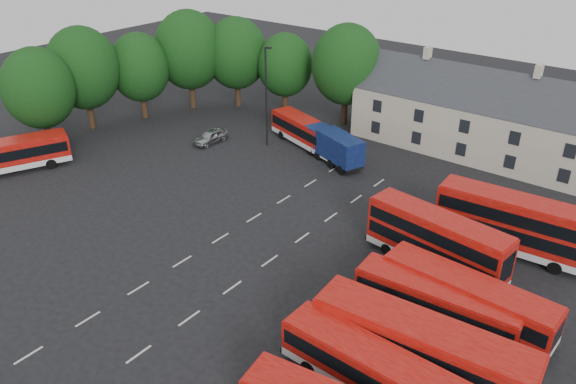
# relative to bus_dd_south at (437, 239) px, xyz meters

# --- Properties ---
(ground) EXTENTS (140.00, 140.00, 0.00)m
(ground) POSITION_rel_bus_dd_south_xyz_m (-14.78, -8.65, -2.41)
(ground) COLOR black
(ground) RESTS_ON ground
(lane_markings) EXTENTS (5.15, 33.80, 0.01)m
(lane_markings) POSITION_rel_bus_dd_south_xyz_m (-12.28, -6.65, -2.41)
(lane_markings) COLOR beige
(lane_markings) RESTS_ON ground
(treeline) EXTENTS (29.92, 32.59, 12.01)m
(treeline) POSITION_rel_bus_dd_south_xyz_m (-35.52, 10.72, 4.27)
(treeline) COLOR black
(treeline) RESTS_ON ground
(terrace_houses) EXTENTS (35.70, 7.13, 10.06)m
(terrace_houses) POSITION_rel_bus_dd_south_xyz_m (-0.78, 21.35, 1.45)
(terrace_houses) COLOR beige
(terrace_houses) RESTS_ON ground
(bus_row_b) EXTENTS (10.43, 2.61, 2.94)m
(bus_row_b) POSITION_rel_bus_dd_south_xyz_m (2.29, -12.76, -0.65)
(bus_row_b) COLOR silver
(bus_row_b) RESTS_ON ground
(bus_row_c) EXTENTS (12.43, 3.75, 3.46)m
(bus_row_c) POSITION_rel_bus_dd_south_xyz_m (3.66, -9.88, -0.33)
(bus_row_c) COLOR silver
(bus_row_c) RESTS_ON ground
(bus_row_d) EXTENTS (10.28, 3.03, 2.87)m
(bus_row_d) POSITION_rel_bus_dd_south_xyz_m (2.62, -5.56, -0.69)
(bus_row_d) COLOR silver
(bus_row_d) RESTS_ON ground
(bus_row_e) EXTENTS (10.98, 3.05, 3.07)m
(bus_row_e) POSITION_rel_bus_dd_south_xyz_m (3.92, -4.08, -0.57)
(bus_row_e) COLOR silver
(bus_row_e) RESTS_ON ground
(bus_dd_south) EXTENTS (10.55, 3.61, 4.24)m
(bus_dd_south) POSITION_rel_bus_dd_south_xyz_m (0.00, 0.00, 0.00)
(bus_dd_south) COLOR silver
(bus_dd_south) RESTS_ON ground
(bus_dd_north) EXTENTS (11.13, 3.29, 4.50)m
(bus_dd_north) POSITION_rel_bus_dd_south_xyz_m (3.49, 5.39, 0.15)
(bus_dd_north) COLOR silver
(bus_dd_north) RESTS_ON ground
(bus_west) EXTENTS (6.65, 11.27, 3.15)m
(bus_west) POSITION_rel_bus_dd_south_xyz_m (-39.05, -10.52, -0.52)
(bus_west) COLOR silver
(bus_west) RESTS_ON ground
(bus_north) EXTENTS (10.52, 5.39, 2.91)m
(bus_north) POSITION_rel_bus_dd_south_xyz_m (-20.07, 12.09, -0.66)
(bus_north) COLOR silver
(bus_north) RESTS_ON ground
(box_truck) EXTENTS (7.63, 4.70, 3.19)m
(box_truck) POSITION_rel_bus_dd_south_xyz_m (-15.67, 10.54, -0.62)
(box_truck) COLOR black
(box_truck) RESTS_ON ground
(silver_car) EXTENTS (1.84, 4.27, 1.43)m
(silver_car) POSITION_rel_bus_dd_south_xyz_m (-28.96, 6.56, -1.70)
(silver_car) COLOR #ABAEB3
(silver_car) RESTS_ON ground
(lamppost) EXTENTS (0.73, 0.41, 10.53)m
(lamppost) POSITION_rel_bus_dd_south_xyz_m (-23.72, 9.83, 3.21)
(lamppost) COLOR black
(lamppost) RESTS_ON ground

